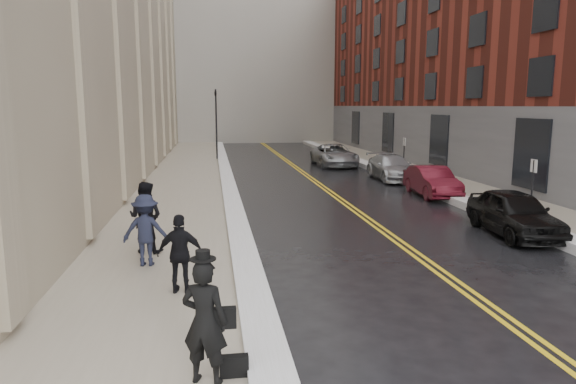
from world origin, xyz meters
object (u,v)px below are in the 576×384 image
object	(u,v)px
car_maroon	(432,181)
pedestrian_c	(181,254)
car_black	(514,213)
pedestrian_a	(145,217)
pedestrian_b	(146,230)
car_silver_near	(392,167)
car_silver_far	(334,155)
pedestrian_main	(205,322)

from	to	relation	value
car_maroon	pedestrian_c	world-z (taller)	pedestrian_c
car_black	car_maroon	size ratio (longest dim) A/B	1.02
pedestrian_a	pedestrian_b	bearing A→B (deg)	117.40
car_black	car_silver_near	bearing A→B (deg)	93.31
car_maroon	car_silver_far	size ratio (longest dim) A/B	0.78
car_maroon	pedestrian_a	world-z (taller)	pedestrian_a
pedestrian_c	car_silver_far	bearing A→B (deg)	-102.79
car_black	car_silver_far	world-z (taller)	car_silver_far
pedestrian_a	pedestrian_c	distance (m)	3.40
car_silver_near	pedestrian_c	world-z (taller)	pedestrian_c
pedestrian_main	car_black	bearing A→B (deg)	-119.78
car_silver_near	car_maroon	bearing A→B (deg)	-88.60
car_maroon	pedestrian_b	world-z (taller)	pedestrian_b
car_silver_near	car_silver_far	bearing A→B (deg)	104.61
pedestrian_a	car_silver_near	bearing A→B (deg)	-111.04
pedestrian_b	pedestrian_c	xyz separation A→B (m)	(0.95, -2.04, -0.05)
car_maroon	pedestrian_main	bearing A→B (deg)	-120.52
car_maroon	pedestrian_c	distance (m)	15.28
car_silver_far	pedestrian_main	xyz separation A→B (m)	(-8.34, -26.88, 0.33)
car_silver_near	car_silver_far	world-z (taller)	car_silver_far
car_maroon	pedestrian_main	size ratio (longest dim) A/B	2.26
car_maroon	car_silver_far	xyz separation A→B (m)	(-1.60, 12.08, 0.06)
car_silver_far	pedestrian_c	size ratio (longest dim) A/B	3.14
car_silver_near	pedestrian_main	distance (m)	22.39
car_black	pedestrian_main	bearing A→B (deg)	-135.72
car_silver_far	pedestrian_b	distance (m)	23.33
car_silver_far	pedestrian_c	distance (m)	24.83
pedestrian_c	pedestrian_main	bearing A→B (deg)	106.42
car_silver_far	pedestrian_c	world-z (taller)	pedestrian_c
car_black	pedestrian_b	size ratio (longest dim) A/B	2.37
car_black	pedestrian_b	xyz separation A→B (m)	(-10.99, -1.97, 0.32)
car_silver_far	car_black	bearing A→B (deg)	-87.10
car_black	car_silver_far	distance (m)	19.22
car_black	pedestrian_main	xyz separation A→B (m)	(-9.51, -7.69, 0.34)
pedestrian_main	pedestrian_b	size ratio (longest dim) A/B	1.03
pedestrian_main	pedestrian_b	xyz separation A→B (m)	(-1.49, 5.72, -0.02)
pedestrian_main	pedestrian_a	size ratio (longest dim) A/B	0.95
car_silver_far	pedestrian_main	bearing A→B (deg)	-107.82
car_maroon	pedestrian_main	world-z (taller)	pedestrian_main
car_silver_near	car_silver_far	distance (m)	7.00
pedestrian_b	car_black	bearing A→B (deg)	-163.73
car_silver_near	car_silver_far	xyz separation A→B (m)	(-1.60, 6.82, 0.05)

